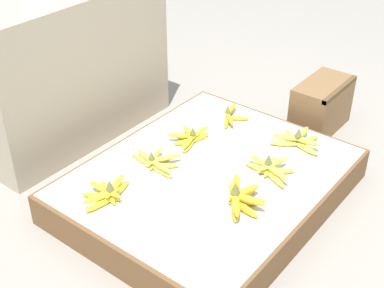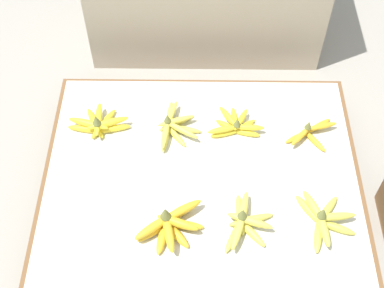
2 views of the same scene
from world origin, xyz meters
The scene contains 11 objects.
ground_plane centered at (0.00, 0.00, 0.00)m, with size 10.00×10.00×0.00m, color gray.
display_platform centered at (0.00, 0.00, 0.07)m, with size 1.18×0.96×0.15m.
back_vendor_table centered at (0.02, 0.92, 0.38)m, with size 1.04×0.46×0.76m.
wooden_crate centered at (0.86, -0.10, 0.14)m, with size 0.36×0.20×0.27m.
banana_bunch_front_midleft centered at (-0.11, -0.23, 0.18)m, with size 0.24×0.22×0.11m.
banana_bunch_front_midright centered at (0.14, -0.22, 0.18)m, with size 0.19×0.23×0.10m.
banana_bunch_front_right centered at (0.42, -0.20, 0.18)m, with size 0.20×0.23×0.10m.
banana_bunch_middle_left centered at (-0.40, 0.21, 0.18)m, with size 0.25×0.17×0.10m.
banana_bunch_middle_midleft centered at (-0.11, 0.21, 0.17)m, with size 0.18×0.26×0.09m.
banana_bunch_middle_midright centered at (0.13, 0.21, 0.17)m, with size 0.22×0.16×0.09m.
banana_bunch_middle_right centered at (0.42, 0.18, 0.17)m, with size 0.21×0.17×0.08m.
Camera 1 is at (-1.52, -1.09, 1.50)m, focal length 50.00 mm.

